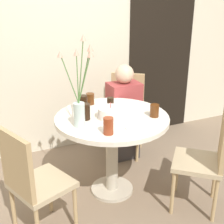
# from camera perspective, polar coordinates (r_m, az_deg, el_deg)

# --- Properties ---
(ground_plane) EXTENTS (16.00, 16.00, 0.00)m
(ground_plane) POSITION_cam_1_polar(r_m,az_deg,el_deg) (3.10, -0.00, -14.06)
(ground_plane) COLOR #7A6651
(wall_back) EXTENTS (8.00, 0.05, 2.60)m
(wall_back) POSITION_cam_1_polar(r_m,az_deg,el_deg) (3.58, -7.32, 13.31)
(wall_back) COLOR beige
(wall_back) RESTS_ON ground_plane
(doorway_panel) EXTENTS (0.90, 0.01, 2.05)m
(doorway_panel) POSITION_cam_1_polar(r_m,az_deg,el_deg) (4.08, 8.93, 10.31)
(doorway_panel) COLOR black
(doorway_panel) RESTS_ON ground_plane
(dining_table) EXTENTS (1.00, 1.00, 0.77)m
(dining_table) POSITION_cam_1_polar(r_m,az_deg,el_deg) (2.78, -0.00, -3.55)
(dining_table) COLOR silver
(dining_table) RESTS_ON ground_plane
(chair_left_flank) EXTENTS (0.56, 0.56, 0.92)m
(chair_left_flank) POSITION_cam_1_polar(r_m,az_deg,el_deg) (3.58, 2.58, 0.49)
(chair_left_flank) COLOR tan
(chair_left_flank) RESTS_ON ground_plane
(chair_far_back) EXTENTS (0.52, 0.52, 0.92)m
(chair_far_back) POSITION_cam_1_polar(r_m,az_deg,el_deg) (2.38, -14.46, -11.88)
(chair_far_back) COLOR tan
(chair_far_back) RESTS_ON ground_plane
(chair_right_flank) EXTENTS (0.56, 0.56, 0.92)m
(chair_right_flank) POSITION_cam_1_polar(r_m,az_deg,el_deg) (2.73, 17.15, -7.55)
(chair_right_flank) COLOR tan
(chair_right_flank) RESTS_ON ground_plane
(birthday_cake) EXTENTS (0.22, 0.22, 0.14)m
(birthday_cake) POSITION_cam_1_polar(r_m,az_deg,el_deg) (2.67, -0.27, -0.18)
(birthday_cake) COLOR white
(birthday_cake) RESTS_ON dining_table
(flower_vase) EXTENTS (0.28, 0.17, 0.73)m
(flower_vase) POSITION_cam_1_polar(r_m,az_deg,el_deg) (2.47, -5.88, 3.09)
(flower_vase) COLOR #B2C6C1
(flower_vase) RESTS_ON dining_table
(side_plate) EXTENTS (0.16, 0.16, 0.01)m
(side_plate) POSITION_cam_1_polar(r_m,az_deg,el_deg) (2.49, 4.26, -2.88)
(side_plate) COLOR white
(side_plate) RESTS_ON dining_table
(drink_glass_0) EXTENTS (0.08, 0.08, 0.14)m
(drink_glass_0) POSITION_cam_1_polar(r_m,az_deg,el_deg) (2.64, -4.88, 0.07)
(drink_glass_0) COLOR black
(drink_glass_0) RESTS_ON dining_table
(drink_glass_1) EXTENTS (0.08, 0.08, 0.13)m
(drink_glass_1) POSITION_cam_1_polar(r_m,az_deg,el_deg) (2.37, -0.67, -2.56)
(drink_glass_1) COLOR maroon
(drink_glass_1) RESTS_ON dining_table
(drink_glass_2) EXTENTS (0.08, 0.08, 0.13)m
(drink_glass_2) POSITION_cam_1_polar(r_m,az_deg,el_deg) (2.87, -5.31, 1.76)
(drink_glass_2) COLOR black
(drink_glass_2) RESTS_ON dining_table
(drink_glass_3) EXTENTS (0.08, 0.08, 0.11)m
(drink_glass_3) POSITION_cam_1_polar(r_m,az_deg,el_deg) (2.72, 7.77, 0.25)
(drink_glass_3) COLOR #51280F
(drink_glass_3) RESTS_ON dining_table
(drink_glass_4) EXTENTS (0.08, 0.08, 0.11)m
(drink_glass_4) POSITION_cam_1_polar(r_m,az_deg,el_deg) (3.00, -4.00, 2.42)
(drink_glass_4) COLOR #51280F
(drink_glass_4) RESTS_ON dining_table
(drink_glass_5) EXTENTS (0.06, 0.06, 0.11)m
(drink_glass_5) POSITION_cam_1_polar(r_m,az_deg,el_deg) (2.87, -0.29, 1.59)
(drink_glass_5) COLOR black
(drink_glass_5) RESTS_ON dining_table
(person_guest) EXTENTS (0.34, 0.24, 1.08)m
(person_guest) POSITION_cam_1_polar(r_m,az_deg,el_deg) (3.44, 2.17, -0.65)
(person_guest) COLOR #383333
(person_guest) RESTS_ON ground_plane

